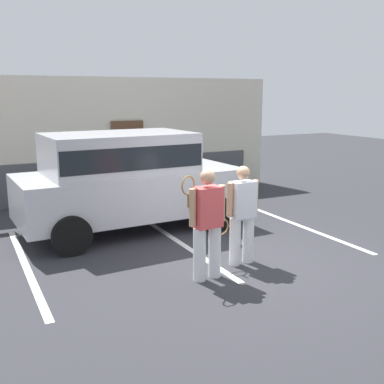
# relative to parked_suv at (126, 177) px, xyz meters

# --- Properties ---
(ground_plane) EXTENTS (40.00, 40.00, 0.00)m
(ground_plane) POSITION_rel_parked_suv_xyz_m (1.11, -2.77, -1.15)
(ground_plane) COLOR #2D2D33
(parking_stripe_0) EXTENTS (0.12, 4.40, 0.01)m
(parking_stripe_0) POSITION_rel_parked_suv_xyz_m (-2.22, -1.27, -1.14)
(parking_stripe_0) COLOR silver
(parking_stripe_0) RESTS_ON ground_plane
(parking_stripe_1) EXTENTS (0.12, 4.40, 0.01)m
(parking_stripe_1) POSITION_rel_parked_suv_xyz_m (0.62, -1.27, -1.14)
(parking_stripe_1) COLOR silver
(parking_stripe_1) RESTS_ON ground_plane
(parking_stripe_2) EXTENTS (0.12, 4.40, 0.01)m
(parking_stripe_2) POSITION_rel_parked_suv_xyz_m (3.46, -1.27, -1.14)
(parking_stripe_2) COLOR silver
(parking_stripe_2) RESTS_ON ground_plane
(house_frontage) EXTENTS (8.93, 0.40, 3.26)m
(house_frontage) POSITION_rel_parked_suv_xyz_m (1.11, 3.32, 0.39)
(house_frontage) COLOR beige
(house_frontage) RESTS_ON ground_plane
(parked_suv) EXTENTS (4.69, 2.34, 2.05)m
(parked_suv) POSITION_rel_parked_suv_xyz_m (0.00, 0.00, 0.00)
(parked_suv) COLOR #B7B7BC
(parked_suv) RESTS_ON ground_plane
(tennis_player_man) EXTENTS (0.77, 0.31, 1.72)m
(tennis_player_man) POSITION_rel_parked_suv_xyz_m (0.24, -3.07, -0.24)
(tennis_player_man) COLOR white
(tennis_player_man) RESTS_ON ground_plane
(tennis_player_woman) EXTENTS (0.88, 0.29, 1.67)m
(tennis_player_woman) POSITION_rel_parked_suv_xyz_m (1.07, -2.74, -0.28)
(tennis_player_woman) COLOR white
(tennis_player_woman) RESTS_ON ground_plane
(potted_plant_by_porch) EXTENTS (0.61, 0.61, 0.81)m
(potted_plant_by_porch) POSITION_rel_parked_suv_xyz_m (4.01, 2.24, -0.70)
(potted_plant_by_porch) COLOR brown
(potted_plant_by_porch) RESTS_ON ground_plane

